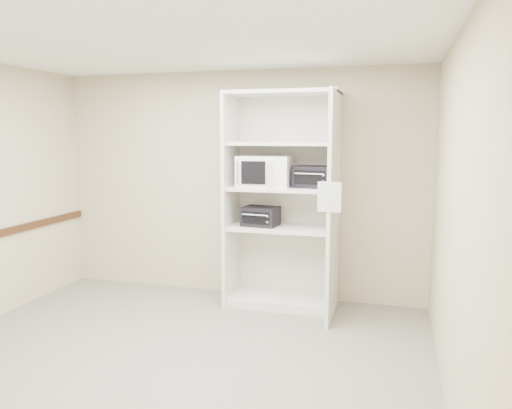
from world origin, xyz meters
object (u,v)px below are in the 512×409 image
(shelving_unit, at_px, (286,208))
(microwave, at_px, (265,171))
(toaster_oven_lower, at_px, (261,216))
(toaster_oven_upper, at_px, (314,177))

(shelving_unit, relative_size, microwave, 4.22)
(shelving_unit, distance_m, toaster_oven_lower, 0.31)
(shelving_unit, bearing_deg, toaster_oven_lower, -173.01)
(microwave, bearing_deg, shelving_unit, 8.76)
(shelving_unit, distance_m, toaster_oven_upper, 0.47)
(microwave, distance_m, toaster_oven_lower, 0.52)
(toaster_oven_upper, bearing_deg, microwave, -165.87)
(shelving_unit, bearing_deg, toaster_oven_upper, 3.53)
(shelving_unit, distance_m, microwave, 0.48)
(shelving_unit, relative_size, toaster_oven_upper, 5.87)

